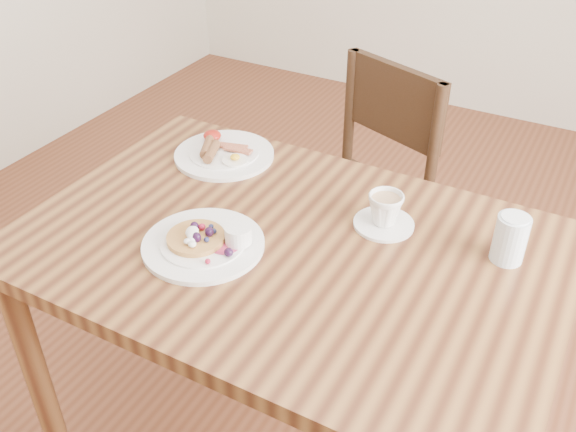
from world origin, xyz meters
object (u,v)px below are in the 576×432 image
at_px(dining_table, 288,276).
at_px(chair_far, 359,189).
at_px(pancake_plate, 206,242).
at_px(breakfast_plate, 223,153).
at_px(water_glass, 510,239).
at_px(teacup_saucer, 385,212).

xyz_separation_m(dining_table, chair_far, (-0.10, 0.66, -0.16)).
relative_size(pancake_plate, breakfast_plate, 1.00).
xyz_separation_m(chair_far, water_glass, (0.54, -0.49, 0.31)).
xyz_separation_m(dining_table, breakfast_plate, (-0.34, 0.25, 0.11)).
height_order(chair_far, breakfast_plate, chair_far).
distance_m(chair_far, water_glass, 0.79).
height_order(dining_table, chair_far, chair_far).
distance_m(dining_table, pancake_plate, 0.21).
height_order(dining_table, breakfast_plate, breakfast_plate).
relative_size(pancake_plate, water_glass, 2.51).
distance_m(dining_table, water_glass, 0.50).
bearing_deg(dining_table, breakfast_plate, 143.53).
xyz_separation_m(dining_table, pancake_plate, (-0.15, -0.10, 0.11)).
relative_size(pancake_plate, teacup_saucer, 1.93).
distance_m(pancake_plate, water_glass, 0.65).
bearing_deg(water_glass, dining_table, -158.60).
xyz_separation_m(chair_far, teacup_saucer, (0.26, -0.50, 0.29)).
height_order(breakfast_plate, water_glass, water_glass).
relative_size(chair_far, pancake_plate, 3.26).
bearing_deg(water_glass, chair_far, 137.85).
height_order(chair_far, water_glass, chair_far).
height_order(dining_table, pancake_plate, pancake_plate).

